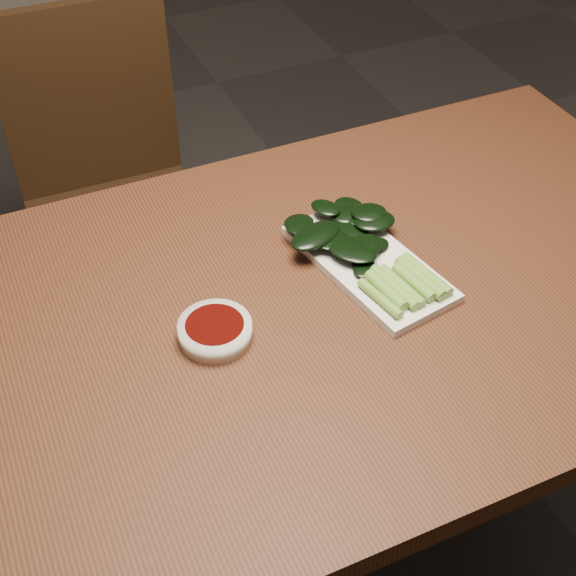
{
  "coord_description": "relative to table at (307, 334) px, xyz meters",
  "views": [
    {
      "loc": [
        -0.38,
        -0.77,
        1.57
      ],
      "look_at": [
        -0.02,
        0.03,
        0.76
      ],
      "focal_mm": 50.0,
      "sensor_mm": 36.0,
      "label": 1
    }
  ],
  "objects": [
    {
      "name": "ground",
      "position": [
        0.0,
        0.0,
        -0.68
      ],
      "size": [
        6.0,
        6.0,
        0.0
      ],
      "primitive_type": "plane",
      "color": "#292726",
      "rests_on": "ground"
    },
    {
      "name": "table",
      "position": [
        0.0,
        0.0,
        0.0
      ],
      "size": [
        1.4,
        0.8,
        0.75
      ],
      "color": "#412212",
      "rests_on": "ground"
    },
    {
      "name": "chair_far",
      "position": [
        -0.13,
        0.76,
        -0.19
      ],
      "size": [
        0.39,
        0.39,
        0.89
      ],
      "rotation": [
        0.0,
        0.0,
        -0.02
      ],
      "color": "black",
      "rests_on": "ground"
    },
    {
      "name": "sauce_bowl",
      "position": [
        -0.15,
        -0.02,
        0.09
      ],
      "size": [
        0.1,
        0.1,
        0.03
      ],
      "color": "silver",
      "rests_on": "table"
    },
    {
      "name": "serving_plate",
      "position": [
        0.12,
        0.03,
        0.08
      ],
      "size": [
        0.18,
        0.31,
        0.01
      ],
      "rotation": [
        0.0,
        0.0,
        0.18
      ],
      "color": "silver",
      "rests_on": "table"
    },
    {
      "name": "gai_lan",
      "position": [
        0.12,
        0.06,
        0.1
      ],
      "size": [
        0.2,
        0.29,
        0.03
      ],
      "color": "#6DA238",
      "rests_on": "serving_plate"
    }
  ]
}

